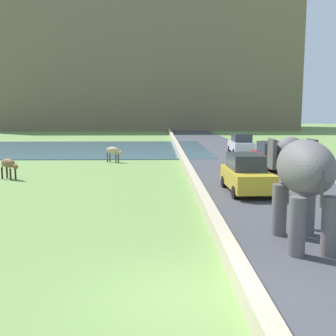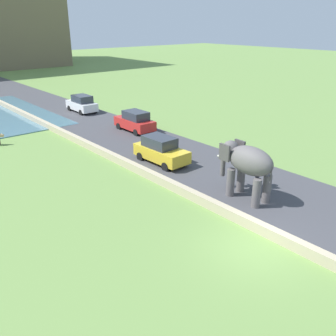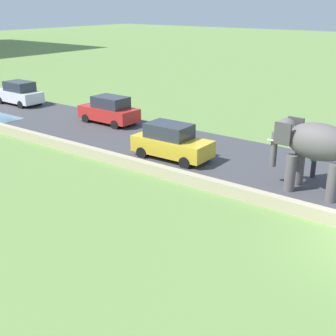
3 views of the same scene
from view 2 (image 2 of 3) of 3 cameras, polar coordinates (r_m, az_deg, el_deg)
The scene contains 8 objects.
ground_plane at distance 16.28m, azimuth 13.27°, elevation -12.05°, with size 220.00×220.00×0.00m, color #6B8E47.
road_surface at distance 33.24m, azimuth -9.72°, elevation 6.07°, with size 7.00×120.00×0.06m, color #424247.
barrier_wall at distance 29.75m, azimuth -13.97°, elevation 4.30°, with size 0.40×110.00×0.51m, color tan.
elephant at distance 19.56m, azimuth 12.18°, elevation 0.75°, with size 1.50×3.49×2.99m.
person_beside_elephant at distance 21.51m, azimuth 13.79°, elevation -0.76°, with size 0.36×0.22×1.63m.
car_white at distance 39.83m, azimuth -13.28°, elevation 9.71°, with size 1.83×4.02×1.80m.
car_yellow at distance 24.53m, azimuth -1.12°, elevation 2.79°, with size 1.87×4.04×1.80m.
car_red at distance 31.93m, azimuth -5.17°, elevation 7.26°, with size 1.83×4.02×1.80m.
Camera 2 is at (-11.31, -7.56, 8.94)m, focal length 39.12 mm.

